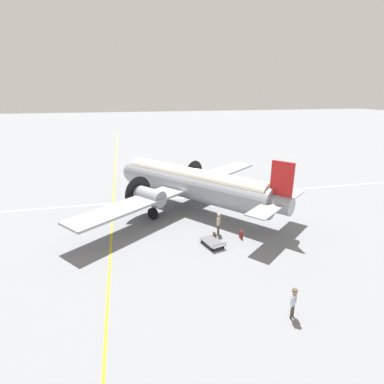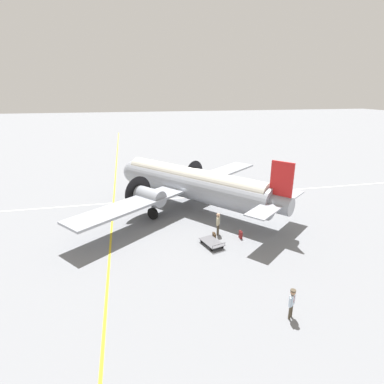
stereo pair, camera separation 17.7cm
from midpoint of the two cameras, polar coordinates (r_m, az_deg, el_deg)
The scene contains 9 objects.
ground_plane at distance 29.72m, azimuth 0.17°, elevation -3.22°, with size 300.00×300.00×0.00m, color slate.
apron_line_eastwest at distance 29.13m, azimuth -14.73°, elevation -4.33°, with size 120.00×0.16×0.01m.
apron_line_northsouth at distance 32.80m, azimuth -1.12°, elevation -1.07°, with size 0.16×120.00×0.01m.
airliner_main at distance 29.12m, azimuth -0.51°, elevation 1.75°, with size 19.46×20.82×6.05m.
crew_foreground at distance 16.85m, azimuth 18.82°, elevation -18.97°, with size 0.39×0.47×1.69m.
passenger_boarding at distance 24.23m, azimuth 5.21°, elevation -5.62°, with size 0.56×0.40×1.87m.
suitcase_near_door at distance 24.22m, azimuth 9.45°, elevation -8.02°, with size 0.39×0.18×0.65m.
suitcase_upright_spare at distance 23.85m, azimuth 4.46°, elevation -8.36°, with size 0.47×0.17×0.56m.
baggage_cart at distance 22.90m, azimuth 4.03°, elevation -9.52°, with size 2.19×1.65×0.56m.
Camera 2 is at (26.92, -6.00, 11.08)m, focal length 28.00 mm.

